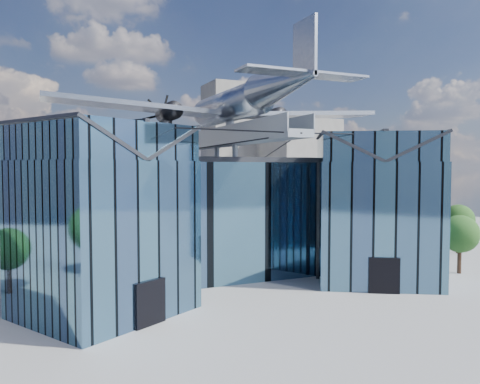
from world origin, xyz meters
name	(u,v)px	position (x,y,z in m)	size (l,w,h in m)	color
ground_plane	(251,291)	(0.00, 0.00, 0.00)	(120.00, 120.00, 0.00)	gray
museum	(222,209)	(0.00, 5.82, 5.54)	(32.88, 24.50, 17.60)	#436888
bg_towers	(135,162)	(1.45, 50.49, 10.01)	(77.00, 24.50, 26.00)	gray
tree_plaza_e	(460,234)	(18.81, -1.97, 3.40)	(3.35, 3.35, 5.02)	#362115
tree_side_e	(458,220)	(26.49, 4.96, 3.51)	(4.10, 4.10, 5.19)	#362115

